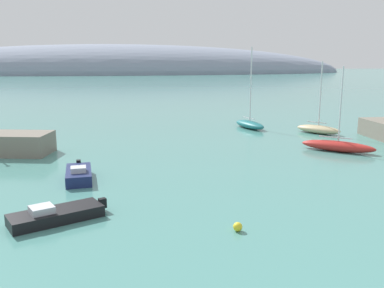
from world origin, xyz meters
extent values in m
ellipsoid|color=gray|center=(-17.97, 237.89, 0.00)|extent=(270.88, 66.34, 32.23)
ellipsoid|color=#C6B284|center=(16.80, 39.96, 0.51)|extent=(5.18, 5.66, 1.02)
cylinder|color=silver|center=(16.80, 39.96, 4.97)|extent=(0.16, 0.16, 7.91)
cube|color=silver|center=(16.63, 40.16, 1.37)|extent=(1.74, 2.05, 0.10)
ellipsoid|color=red|center=(14.38, 29.97, 0.53)|extent=(6.84, 5.90, 1.07)
cylinder|color=silver|center=(14.38, 29.97, 4.82)|extent=(0.14, 0.14, 7.51)
cube|color=silver|center=(14.12, 30.17, 1.42)|extent=(2.65, 2.12, 0.10)
ellipsoid|color=#1E6B70|center=(9.29, 44.92, 0.49)|extent=(3.69, 6.38, 0.99)
cylinder|color=silver|center=(9.29, 44.92, 5.86)|extent=(0.16, 0.16, 9.75)
cube|color=silver|center=(9.21, 45.18, 1.34)|extent=(0.92, 2.64, 0.10)
cube|color=black|center=(-10.86, 14.73, 0.34)|extent=(5.63, 4.15, 0.68)
cube|color=black|center=(-8.27, 16.04, 0.51)|extent=(0.56, 0.52, 0.61)
cube|color=#B2B7C1|center=(-11.57, 14.37, 0.88)|extent=(1.67, 1.63, 0.40)
cube|color=navy|center=(-10.56, 23.08, 0.43)|extent=(2.42, 4.68, 0.86)
cube|color=black|center=(-10.85, 25.56, 0.64)|extent=(0.41, 0.48, 0.77)
cube|color=#B2B7C1|center=(-10.48, 22.41, 1.06)|extent=(1.26, 1.20, 0.40)
sphere|color=yellow|center=(-0.62, 11.79, 0.26)|extent=(0.52, 0.52, 0.52)
camera|label=1|loc=(-6.16, -9.60, 9.54)|focal=39.46mm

